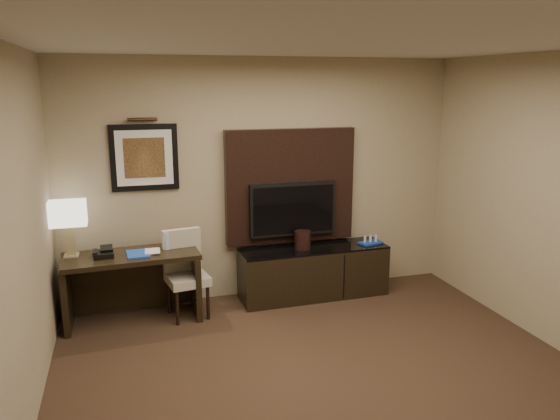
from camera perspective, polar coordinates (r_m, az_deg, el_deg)
name	(u,v)px	position (r m, az deg, el deg)	size (l,w,h in m)	color
floor	(347,409)	(4.45, 7.01, -19.93)	(4.50, 5.00, 0.01)	#342217
ceiling	(359,38)	(3.75, 8.21, 17.35)	(4.50, 5.00, 0.01)	silver
wall_back	(263,179)	(6.20, -1.75, 3.22)	(4.50, 0.01, 2.70)	tan
wall_left	(2,267)	(3.64, -27.04, -5.36)	(0.01, 5.00, 2.70)	tan
desk	(133,287)	(5.88, -15.09, -7.81)	(1.34, 0.58, 0.72)	black
credenza	(314,272)	(6.33, 3.53, -6.48)	(1.70, 0.47, 0.59)	black
tv_wall_panel	(290,186)	(6.23, 1.07, 2.54)	(1.50, 0.12, 1.30)	black
tv	(293,209)	(6.19, 1.34, 0.10)	(1.00, 0.08, 0.60)	black
artwork	(144,158)	(5.94, -13.99, 5.34)	(0.70, 0.04, 0.70)	black
picture_light	(142,119)	(5.86, -14.19, 9.16)	(0.04, 0.04, 0.30)	#402914
desk_chair	(187,278)	(5.83, -9.64, -7.05)	(0.41, 0.47, 0.85)	#BFB59F
table_lamp	(69,229)	(5.80, -21.16, -1.91)	(0.34, 0.20, 0.56)	tan
desk_phone	(103,253)	(5.73, -17.96, -4.25)	(0.19, 0.17, 0.10)	black
blue_folder	(138,254)	(5.72, -14.62, -4.46)	(0.22, 0.29, 0.02)	#1B47B4
book	(144,243)	(5.73, -14.02, -3.40)	(0.15, 0.02, 0.21)	#B2AD8C
water_bottle	(166,241)	(5.81, -11.80, -3.21)	(0.06, 0.06, 0.18)	silver
ice_bucket	(303,240)	(6.17, 2.38, -3.14)	(0.18, 0.18, 0.20)	black
minibar_tray	(370,240)	(6.46, 9.43, -3.07)	(0.27, 0.16, 0.10)	#193EA3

